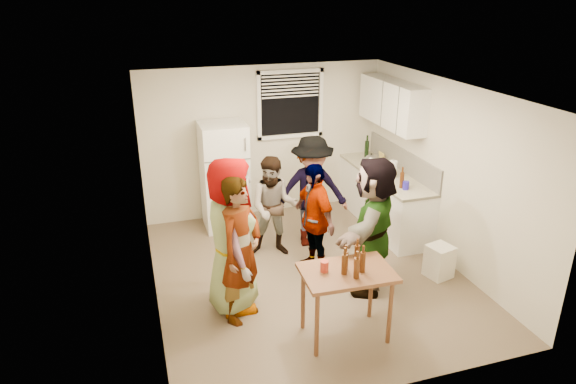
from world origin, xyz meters
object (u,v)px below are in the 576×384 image
object	(u,v)px
guest_grey	(235,306)
guest_black	(313,269)
trash_bin	(439,260)
refrigerator	(224,176)
guest_back_right	(311,243)
guest_orange	(369,286)
blue_cup	(406,189)
kettle	(371,164)
beer_bottle_table	(345,269)
guest_stripe	(243,315)
serving_table	(344,335)
guest_back_left	(275,253)
beer_bottle_counter	(401,188)
red_cup	(324,271)
wine_bottle	(366,157)

from	to	relation	value
guest_grey	guest_black	distance (m)	1.33
trash_bin	guest_grey	world-z (taller)	trash_bin
refrigerator	guest_grey	distance (m)	2.49
guest_back_right	guest_orange	world-z (taller)	guest_back_right
refrigerator	trash_bin	bearing A→B (deg)	-45.46
blue_cup	refrigerator	bearing A→B (deg)	148.01
kettle	blue_cup	world-z (taller)	kettle
refrigerator	blue_cup	world-z (taller)	refrigerator
beer_bottle_table	guest_grey	xyz separation A→B (m)	(-1.05, 0.89, -0.82)
guest_black	guest_stripe	bearing A→B (deg)	-67.02
serving_table	guest_back_left	xyz separation A→B (m)	(-0.22, 2.07, 0.00)
refrigerator	beer_bottle_counter	distance (m)	2.74
guest_grey	guest_back_left	xyz separation A→B (m)	(0.84, 1.14, 0.00)
beer_bottle_table	guest_stripe	world-z (taller)	beer_bottle_table
guest_orange	red_cup	bearing A→B (deg)	-12.04
refrigerator	guest_black	distance (m)	2.14
blue_cup	guest_orange	distance (m)	1.61
guest_stripe	guest_back_right	xyz separation A→B (m)	(1.40, 1.51, 0.00)
wine_bottle	beer_bottle_table	distance (m)	3.74
guest_grey	kettle	bearing A→B (deg)	-49.02
serving_table	red_cup	world-z (taller)	red_cup
refrigerator	blue_cup	size ratio (longest dim) A/B	13.95
guest_grey	wine_bottle	bearing A→B (deg)	-45.17
guest_black	guest_grey	bearing A→B (deg)	-76.64
trash_bin	red_cup	xyz separation A→B (m)	(-1.94, -0.72, 0.57)
beer_bottle_counter	serving_table	world-z (taller)	beer_bottle_counter
beer_bottle_counter	serving_table	bearing A→B (deg)	-132.13
serving_table	blue_cup	bearing A→B (deg)	46.15
trash_bin	guest_back_left	xyz separation A→B (m)	(-1.92, 1.28, -0.25)
blue_cup	serving_table	world-z (taller)	blue_cup
trash_bin	guest_grey	size ratio (longest dim) A/B	0.24
red_cup	guest_grey	size ratio (longest dim) A/B	0.06
beer_bottle_counter	trash_bin	size ratio (longest dim) A/B	0.53
wine_bottle	guest_grey	size ratio (longest dim) A/B	0.15
refrigerator	serving_table	world-z (taller)	refrigerator
guest_black	blue_cup	bearing A→B (deg)	89.80
wine_bottle	guest_stripe	size ratio (longest dim) A/B	0.16
guest_back_left	guest_grey	bearing A→B (deg)	-107.93
serving_table	guest_black	world-z (taller)	serving_table
trash_bin	guest_back_right	world-z (taller)	trash_bin
kettle	blue_cup	bearing A→B (deg)	-74.74
blue_cup	guest_black	distance (m)	1.79
guest_stripe	guest_black	xyz separation A→B (m)	(1.16, 0.77, 0.00)
wine_bottle	blue_cup	world-z (taller)	wine_bottle
guest_orange	guest_back_right	bearing A→B (deg)	-128.34
refrigerator	serving_table	bearing A→B (deg)	-77.77
guest_back_left	guest_orange	xyz separation A→B (m)	(0.92, -1.25, 0.00)
refrigerator	trash_bin	size ratio (longest dim) A/B	3.80
blue_cup	guest_grey	xyz separation A→B (m)	(-2.74, -0.82, -0.90)
red_cup	guest_stripe	xyz separation A→B (m)	(-0.77, 0.63, -0.82)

